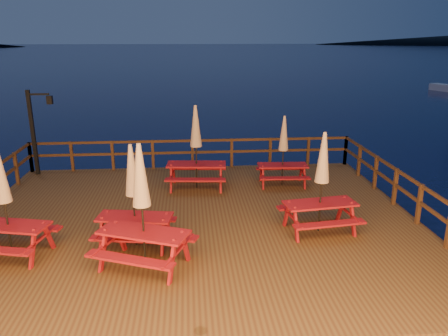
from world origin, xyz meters
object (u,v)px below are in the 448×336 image
at_px(picnic_table_1, 322,181).
at_px(picnic_table_2, 142,205).
at_px(lamp_post, 37,125).
at_px(picnic_table_0, 283,150).

bearing_deg(picnic_table_1, picnic_table_2, -168.99).
xyz_separation_m(lamp_post, picnic_table_0, (8.33, -1.87, -0.59)).
distance_m(picnic_table_0, picnic_table_1, 3.61).
bearing_deg(picnic_table_0, picnic_table_1, -84.24).
relative_size(picnic_table_0, picnic_table_2, 0.85).
distance_m(picnic_table_1, picnic_table_2, 4.47).
xyz_separation_m(picnic_table_0, picnic_table_1, (0.18, -3.60, 0.13)).
height_order(picnic_table_0, picnic_table_1, picnic_table_1).
bearing_deg(picnic_table_0, picnic_table_2, -126.14).
distance_m(lamp_post, picnic_table_1, 10.13).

